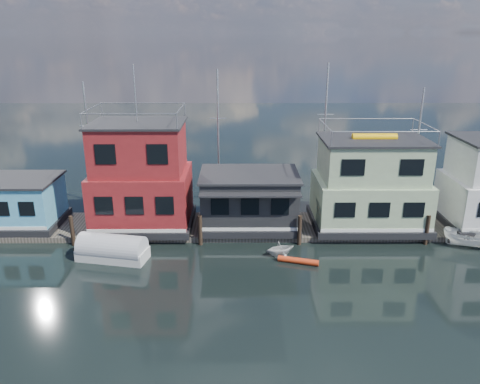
{
  "coord_description": "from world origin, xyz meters",
  "views": [
    {
      "loc": [
        -1.34,
        -21.04,
        14.27
      ],
      "look_at": [
        -1.19,
        12.0,
        3.0
      ],
      "focal_mm": 35.0,
      "sensor_mm": 36.0,
      "label": 1
    }
  ],
  "objects_px": {
    "houseboat_blue": "(16,202)",
    "tarp_runabout": "(112,250)",
    "houseboat_green": "(370,185)",
    "dinghy_white": "(280,248)",
    "motorboat": "(470,238)",
    "houseboat_red": "(141,178)",
    "houseboat_dark": "(249,199)",
    "red_kayak": "(298,261)"
  },
  "relations": [
    {
      "from": "houseboat_blue",
      "to": "tarp_runabout",
      "type": "xyz_separation_m",
      "value": [
        8.35,
        -5.01,
        -1.51
      ]
    },
    {
      "from": "houseboat_green",
      "to": "dinghy_white",
      "type": "distance_m",
      "value": 8.88
    },
    {
      "from": "houseboat_blue",
      "to": "motorboat",
      "type": "xyz_separation_m",
      "value": [
        32.86,
        -3.33,
        -1.52
      ]
    },
    {
      "from": "houseboat_red",
      "to": "houseboat_dark",
      "type": "bearing_deg",
      "value": -0.14
    },
    {
      "from": "houseboat_dark",
      "to": "dinghy_white",
      "type": "relative_size",
      "value": 3.65
    },
    {
      "from": "houseboat_red",
      "to": "red_kayak",
      "type": "relative_size",
      "value": 4.47
    },
    {
      "from": "houseboat_green",
      "to": "motorboat",
      "type": "xyz_separation_m",
      "value": [
        6.36,
        -3.33,
        -2.87
      ]
    },
    {
      "from": "dinghy_white",
      "to": "motorboat",
      "type": "relative_size",
      "value": 0.57
    },
    {
      "from": "houseboat_red",
      "to": "red_kayak",
      "type": "height_order",
      "value": "houseboat_red"
    },
    {
      "from": "houseboat_green",
      "to": "dinghy_white",
      "type": "height_order",
      "value": "houseboat_green"
    },
    {
      "from": "dinghy_white",
      "to": "red_kayak",
      "type": "height_order",
      "value": "dinghy_white"
    },
    {
      "from": "houseboat_dark",
      "to": "houseboat_green",
      "type": "height_order",
      "value": "houseboat_green"
    },
    {
      "from": "houseboat_dark",
      "to": "dinghy_white",
      "type": "bearing_deg",
      "value": -66.31
    },
    {
      "from": "houseboat_blue",
      "to": "dinghy_white",
      "type": "bearing_deg",
      "value": -13.12
    },
    {
      "from": "houseboat_dark",
      "to": "tarp_runabout",
      "type": "relative_size",
      "value": 1.52
    },
    {
      "from": "dinghy_white",
      "to": "red_kayak",
      "type": "relative_size",
      "value": 0.76
    },
    {
      "from": "houseboat_dark",
      "to": "motorboat",
      "type": "distance_m",
      "value": 15.8
    },
    {
      "from": "tarp_runabout",
      "to": "red_kayak",
      "type": "xyz_separation_m",
      "value": [
        12.24,
        -0.66,
        -0.5
      ]
    },
    {
      "from": "houseboat_dark",
      "to": "motorboat",
      "type": "relative_size",
      "value": 2.09
    },
    {
      "from": "houseboat_green",
      "to": "motorboat",
      "type": "distance_m",
      "value": 7.73
    },
    {
      "from": "motorboat",
      "to": "red_kayak",
      "type": "xyz_separation_m",
      "value": [
        -12.27,
        -2.35,
        -0.49
      ]
    },
    {
      "from": "houseboat_red",
      "to": "houseboat_green",
      "type": "xyz_separation_m",
      "value": [
        17.0,
        0.0,
        -0.55
      ]
    },
    {
      "from": "houseboat_red",
      "to": "tarp_runabout",
      "type": "bearing_deg",
      "value": -102.94
    },
    {
      "from": "houseboat_green",
      "to": "red_kayak",
      "type": "bearing_deg",
      "value": -136.18
    },
    {
      "from": "houseboat_dark",
      "to": "red_kayak",
      "type": "height_order",
      "value": "houseboat_dark"
    },
    {
      "from": "red_kayak",
      "to": "houseboat_blue",
      "type": "bearing_deg",
      "value": -179.07
    },
    {
      "from": "houseboat_blue",
      "to": "red_kayak",
      "type": "relative_size",
      "value": 2.41
    },
    {
      "from": "houseboat_green",
      "to": "tarp_runabout",
      "type": "height_order",
      "value": "houseboat_green"
    },
    {
      "from": "dinghy_white",
      "to": "tarp_runabout",
      "type": "relative_size",
      "value": 0.42
    },
    {
      "from": "tarp_runabout",
      "to": "houseboat_blue",
      "type": "bearing_deg",
      "value": 160.34
    },
    {
      "from": "houseboat_green",
      "to": "houseboat_dark",
      "type": "bearing_deg",
      "value": -179.88
    },
    {
      "from": "houseboat_blue",
      "to": "houseboat_green",
      "type": "height_order",
      "value": "houseboat_green"
    },
    {
      "from": "red_kayak",
      "to": "dinghy_white",
      "type": "bearing_deg",
      "value": 150.54
    },
    {
      "from": "motorboat",
      "to": "dinghy_white",
      "type": "bearing_deg",
      "value": 120.88
    },
    {
      "from": "tarp_runabout",
      "to": "dinghy_white",
      "type": "bearing_deg",
      "value": 13.73
    },
    {
      "from": "houseboat_green",
      "to": "tarp_runabout",
      "type": "relative_size",
      "value": 1.73
    },
    {
      "from": "houseboat_red",
      "to": "dinghy_white",
      "type": "relative_size",
      "value": 5.85
    },
    {
      "from": "houseboat_red",
      "to": "red_kayak",
      "type": "distance_m",
      "value": 13.05
    },
    {
      "from": "houseboat_green",
      "to": "tarp_runabout",
      "type": "xyz_separation_m",
      "value": [
        -18.15,
        -5.01,
        -2.85
      ]
    },
    {
      "from": "houseboat_red",
      "to": "houseboat_green",
      "type": "relative_size",
      "value": 1.41
    },
    {
      "from": "dinghy_white",
      "to": "tarp_runabout",
      "type": "bearing_deg",
      "value": 71.65
    },
    {
      "from": "houseboat_dark",
      "to": "tarp_runabout",
      "type": "bearing_deg",
      "value": -151.39
    }
  ]
}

